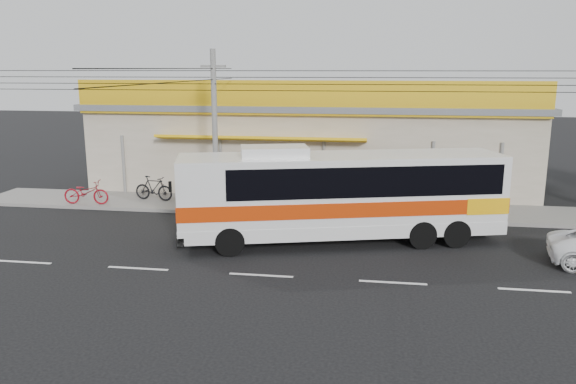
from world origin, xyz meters
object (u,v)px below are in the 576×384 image
(motorbike_dark, at_px, (154,188))
(coach_bus, at_px, (346,191))
(utility_pole, at_px, (213,79))
(motorbike_red, at_px, (86,192))

(motorbike_dark, bearing_deg, coach_bus, -108.59)
(utility_pole, bearing_deg, coach_bus, -26.79)
(coach_bus, bearing_deg, motorbike_red, 148.32)
(coach_bus, height_order, motorbike_dark, coach_bus)
(motorbike_red, xyz_separation_m, motorbike_dark, (2.76, 1.19, 0.03))
(coach_bus, height_order, utility_pole, utility_pole)
(coach_bus, relative_size, motorbike_red, 5.66)
(coach_bus, relative_size, motorbike_dark, 6.16)
(utility_pole, bearing_deg, motorbike_red, 174.30)
(coach_bus, bearing_deg, motorbike_dark, 137.68)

